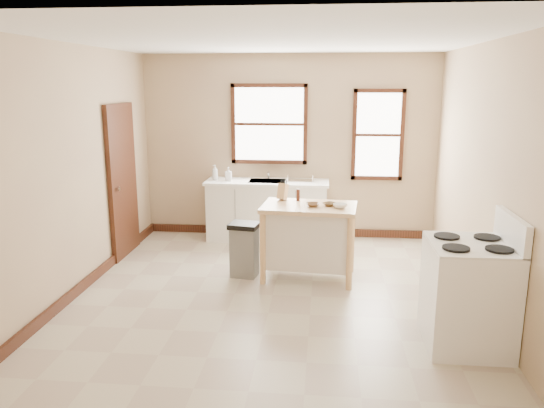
% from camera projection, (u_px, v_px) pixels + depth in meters
% --- Properties ---
extents(floor, '(5.00, 5.00, 0.00)m').
position_uv_depth(floor, '(273.00, 295.00, 6.06)').
color(floor, '#BCB195').
rests_on(floor, ground).
extents(ceiling, '(5.00, 5.00, 0.00)m').
position_uv_depth(ceiling, '(273.00, 40.00, 5.43)').
color(ceiling, white).
rests_on(ceiling, ground).
extents(wall_back, '(4.50, 0.04, 2.80)m').
position_uv_depth(wall_back, '(289.00, 147.00, 8.17)').
color(wall_back, '#A08369').
rests_on(wall_back, ground).
extents(wall_left, '(0.04, 5.00, 2.80)m').
position_uv_depth(wall_left, '(74.00, 171.00, 5.96)').
color(wall_left, '#A08369').
rests_on(wall_left, ground).
extents(wall_right, '(0.04, 5.00, 2.80)m').
position_uv_depth(wall_right, '(487.00, 178.00, 5.53)').
color(wall_right, '#A08369').
rests_on(wall_right, ground).
extents(window_main, '(1.17, 0.06, 1.22)m').
position_uv_depth(window_main, '(269.00, 124.00, 8.10)').
color(window_main, black).
rests_on(window_main, wall_back).
extents(window_side, '(0.77, 0.06, 1.37)m').
position_uv_depth(window_side, '(378.00, 135.00, 7.98)').
color(window_side, black).
rests_on(window_side, wall_back).
extents(door_left, '(0.06, 0.90, 2.10)m').
position_uv_depth(door_left, '(123.00, 181.00, 7.30)').
color(door_left, black).
rests_on(door_left, ground).
extents(baseboard_back, '(4.50, 0.04, 0.12)m').
position_uv_depth(baseboard_back, '(288.00, 231.00, 8.44)').
color(baseboard_back, black).
rests_on(baseboard_back, ground).
extents(baseboard_left, '(0.04, 5.00, 0.12)m').
position_uv_depth(baseboard_left, '(86.00, 283.00, 6.26)').
color(baseboard_left, black).
rests_on(baseboard_left, ground).
extents(sink_counter, '(1.86, 0.62, 0.92)m').
position_uv_depth(sink_counter, '(267.00, 210.00, 8.12)').
color(sink_counter, white).
rests_on(sink_counter, ground).
extents(faucet, '(0.03, 0.03, 0.22)m').
position_uv_depth(faucet, '(269.00, 172.00, 8.17)').
color(faucet, silver).
rests_on(faucet, sink_counter).
extents(soap_bottle_a, '(0.12, 0.12, 0.23)m').
position_uv_depth(soap_bottle_a, '(215.00, 172.00, 8.06)').
color(soap_bottle_a, '#B2B2B2').
rests_on(soap_bottle_a, sink_counter).
extents(soap_bottle_b, '(0.09, 0.10, 0.20)m').
position_uv_depth(soap_bottle_b, '(228.00, 174.00, 8.03)').
color(soap_bottle_b, '#B2B2B2').
rests_on(soap_bottle_b, sink_counter).
extents(dish_rack, '(0.42, 0.33, 0.10)m').
position_uv_depth(dish_rack, '(301.00, 178.00, 7.98)').
color(dish_rack, silver).
rests_on(dish_rack, sink_counter).
extents(kitchen_island, '(1.19, 0.81, 0.92)m').
position_uv_depth(kitchen_island, '(309.00, 242.00, 6.51)').
color(kitchen_island, '#E5BF87').
rests_on(kitchen_island, ground).
extents(knife_block, '(0.13, 0.13, 0.20)m').
position_uv_depth(knife_block, '(283.00, 192.00, 6.67)').
color(knife_block, tan).
rests_on(knife_block, kitchen_island).
extents(pepper_grinder, '(0.05, 0.05, 0.15)m').
position_uv_depth(pepper_grinder, '(298.00, 195.00, 6.63)').
color(pepper_grinder, '#451F12').
rests_on(pepper_grinder, kitchen_island).
extents(bowl_a, '(0.18, 0.18, 0.04)m').
position_uv_depth(bowl_a, '(313.00, 205.00, 6.34)').
color(bowl_a, brown).
rests_on(bowl_a, kitchen_island).
extents(bowl_b, '(0.22, 0.22, 0.04)m').
position_uv_depth(bowl_b, '(330.00, 204.00, 6.37)').
color(bowl_b, brown).
rests_on(bowl_b, kitchen_island).
extents(bowl_c, '(0.17, 0.17, 0.05)m').
position_uv_depth(bowl_c, '(340.00, 206.00, 6.26)').
color(bowl_c, white).
rests_on(bowl_c, kitchen_island).
extents(trash_bin, '(0.39, 0.35, 0.68)m').
position_uv_depth(trash_bin, '(244.00, 250.00, 6.59)').
color(trash_bin, slate).
rests_on(trash_bin, ground).
extents(gas_stove, '(0.78, 0.79, 1.24)m').
position_uv_depth(gas_stove, '(469.00, 281.00, 4.79)').
color(gas_stove, white).
rests_on(gas_stove, ground).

